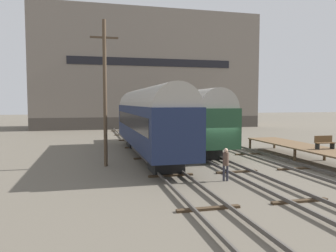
% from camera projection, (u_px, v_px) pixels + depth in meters
% --- Properties ---
extents(ground_plane, '(200.00, 200.00, 0.00)m').
position_uv_depth(ground_plane, '(217.00, 164.00, 22.46)').
color(ground_plane, '#60594C').
extents(track_left, '(2.60, 60.00, 0.26)m').
position_uv_depth(track_left, '(160.00, 164.00, 21.48)').
color(track_left, '#4C4742').
rests_on(track_left, ground).
extents(track_middle, '(2.60, 60.00, 0.26)m').
position_uv_depth(track_middle, '(217.00, 161.00, 22.45)').
color(track_middle, '#4C4742').
rests_on(track_middle, ground).
extents(track_right, '(2.60, 60.00, 0.26)m').
position_uv_depth(track_right, '(271.00, 159.00, 23.41)').
color(track_right, '#4C4742').
rests_on(track_right, ground).
extents(train_car_navy, '(2.93, 17.63, 5.31)m').
position_uv_depth(train_car_navy, '(148.00, 117.00, 25.19)').
color(train_car_navy, black).
rests_on(train_car_navy, ground).
extents(train_car_green, '(3.01, 17.03, 5.20)m').
position_uv_depth(train_car_green, '(185.00, 116.00, 29.93)').
color(train_car_green, black).
rests_on(train_car_green, ground).
extents(station_platform, '(2.75, 13.43, 1.00)m').
position_uv_depth(station_platform, '(310.00, 148.00, 23.31)').
color(station_platform, brown).
rests_on(station_platform, ground).
extents(bench, '(1.40, 0.40, 0.91)m').
position_uv_depth(bench, '(324.00, 142.00, 22.40)').
color(bench, brown).
rests_on(bench, station_platform).
extents(person_worker, '(0.32, 0.32, 1.77)m').
position_uv_depth(person_worker, '(226.00, 161.00, 17.39)').
color(person_worker, '#282833').
rests_on(person_worker, ground).
extents(utility_pole, '(1.80, 0.24, 9.47)m').
position_uv_depth(utility_pole, '(105.00, 91.00, 21.18)').
color(utility_pole, '#473828').
rests_on(utility_pole, ground).
extents(warehouse_building, '(36.91, 11.02, 19.04)m').
position_uv_depth(warehouse_building, '(146.00, 72.00, 56.63)').
color(warehouse_building, '#46403A').
rests_on(warehouse_building, ground).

